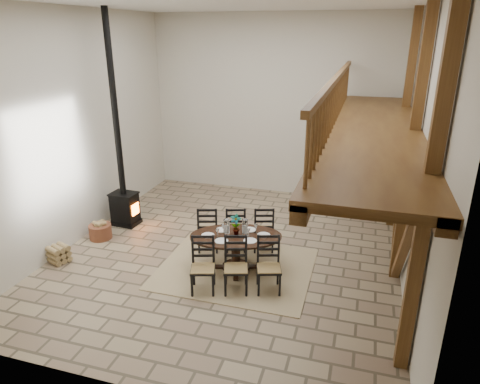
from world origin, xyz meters
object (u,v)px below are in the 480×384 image
(log_basket, at_px, (100,231))
(log_stack, at_px, (59,254))
(dining_table, at_px, (236,251))
(wood_stove, at_px, (122,181))

(log_basket, relative_size, log_stack, 1.08)
(dining_table, height_order, log_stack, dining_table)
(wood_stove, distance_m, log_basket, 1.30)
(dining_table, distance_m, log_basket, 3.43)
(log_basket, xyz_separation_m, log_stack, (-0.18, -1.20, 0.00))
(dining_table, bearing_deg, log_stack, 175.30)
(wood_stove, bearing_deg, dining_table, -17.50)
(dining_table, height_order, log_basket, dining_table)
(wood_stove, height_order, log_stack, wood_stove)
(wood_stove, bearing_deg, log_stack, -95.09)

